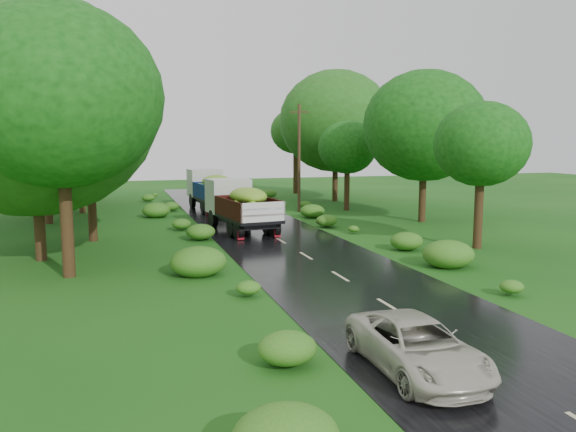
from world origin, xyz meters
name	(u,v)px	position (x,y,z in m)	size (l,w,h in m)	color
ground	(389,306)	(0.00, 0.00, 0.00)	(120.00, 120.00, 0.00)	#10460F
road	(331,271)	(0.00, 5.00, 0.01)	(6.50, 80.00, 0.02)	black
road_lines	(322,265)	(0.00, 6.00, 0.02)	(0.12, 69.60, 0.00)	#BFB78C
truck_near	(239,203)	(-1.32, 15.84, 1.61)	(3.19, 6.99, 2.84)	black
truck_far	(212,188)	(-1.21, 26.11, 1.66)	(3.08, 7.16, 2.93)	black
car	(417,346)	(-1.75, -4.68, 0.60)	(1.93, 4.18, 1.16)	beige
utility_pole	(299,157)	(4.61, 23.10, 3.96)	(1.28, 0.62, 7.70)	#382616
trees_left	(65,117)	(-10.79, 21.44, 6.53)	(6.71, 32.95, 9.24)	black
trees_right	(360,130)	(9.57, 23.58, 5.94)	(5.71, 32.78, 8.72)	black
shrubs	(271,228)	(0.00, 14.00, 0.35)	(11.90, 44.00, 0.70)	#2D6B19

